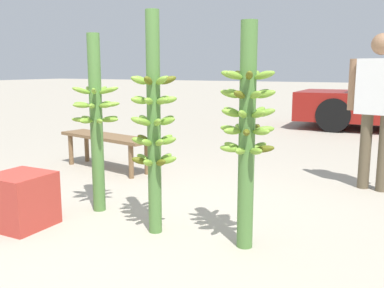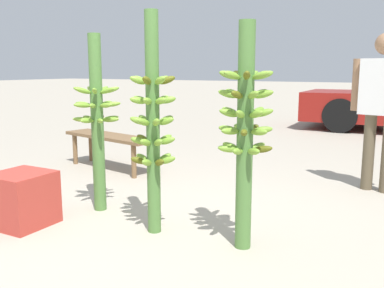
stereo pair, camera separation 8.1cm
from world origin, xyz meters
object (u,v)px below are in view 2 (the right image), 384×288
Objects in this scene: banana_stalk_right at (245,130)px; market_bench at (110,140)px; vendor_person at (382,99)px; banana_stalk_center at (153,123)px; banana_stalk_left at (97,120)px; produce_crate at (22,199)px.

market_bench is (-2.43, 1.48, -0.49)m from banana_stalk_right.
vendor_person is 3.22m from market_bench.
banana_stalk_center is at bearing -175.60° from banana_stalk_right.
banana_stalk_center reaches higher than banana_stalk_left.
produce_crate is at bearing -165.62° from banana_stalk_right.
banana_stalk_left reaches higher than produce_crate.
banana_stalk_center is at bearing -30.40° from market_bench.
banana_stalk_right is (0.73, 0.06, -0.00)m from banana_stalk_center.
vendor_person reaches higher than banana_stalk_left.
banana_stalk_left is 1.48m from banana_stalk_right.
banana_stalk_right is at bearing 4.40° from banana_stalk_center.
banana_stalk_center is (0.74, -0.21, 0.04)m from banana_stalk_left.
vendor_person is at bearing 71.52° from banana_stalk_right.
banana_stalk_right reaches higher than banana_stalk_left.
banana_stalk_left is 0.77m from banana_stalk_center.
banana_stalk_right reaches higher than produce_crate.
produce_crate is at bearing -121.88° from vendor_person.
produce_crate is (0.67, -1.94, -0.15)m from market_bench.
banana_stalk_left is 1.70m from market_bench.
market_bench is 2.05m from produce_crate.
banana_stalk_left is at bearing 63.78° from produce_crate.
produce_crate is (-1.04, -0.40, -0.65)m from banana_stalk_center.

